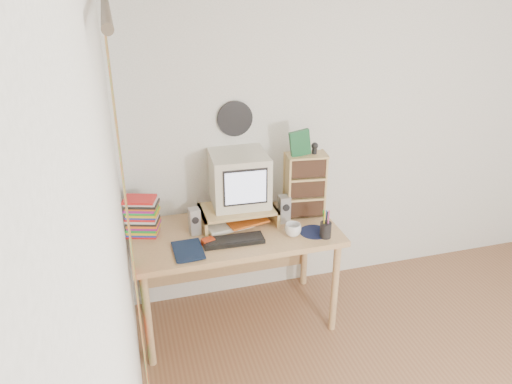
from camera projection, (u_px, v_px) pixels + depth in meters
back_wall at (354, 131)px, 3.76m from camera, size 3.50×0.00×3.50m
left_wall at (128, 318)px, 1.80m from camera, size 0.00×3.50×3.50m
curtain at (134, 268)px, 2.27m from camera, size 0.00×2.20×2.20m
wall_disc at (235, 119)px, 3.44m from camera, size 0.25×0.02×0.25m
desk at (233, 243)px, 3.51m from camera, size 1.40×0.70×0.75m
monitor_riser at (238, 211)px, 3.45m from camera, size 0.52×0.30×0.12m
crt_monitor at (240, 180)px, 3.42m from camera, size 0.40×0.40×0.36m
speaker_left at (195, 221)px, 3.32m from camera, size 0.08×0.08×0.19m
speaker_right at (284, 209)px, 3.48m from camera, size 0.07×0.07×0.20m
keyboard at (234, 241)px, 3.25m from camera, size 0.40×0.15×0.03m
dvd_stack at (142, 215)px, 3.29m from camera, size 0.24×0.20×0.29m
cd_rack at (306, 185)px, 3.51m from camera, size 0.30×0.18×0.47m
mug at (293, 230)px, 3.32m from camera, size 0.14×0.14×0.09m
diary at (173, 251)px, 3.12m from camera, size 0.23×0.17×0.04m
mousepad at (314, 232)px, 3.38m from camera, size 0.21×0.21×0.00m
pen_cup at (326, 227)px, 3.29m from camera, size 0.09×0.09×0.15m
papers at (233, 221)px, 3.47m from camera, size 0.36×0.30×0.04m
red_box at (208, 242)px, 3.23m from camera, size 0.09×0.07×0.04m
game_box at (300, 143)px, 3.35m from camera, size 0.14×0.03×0.18m
webcam at (315, 148)px, 3.41m from camera, size 0.05×0.05×0.08m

